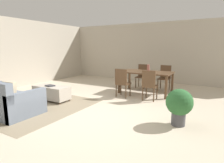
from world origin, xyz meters
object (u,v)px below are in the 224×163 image
Objects in this scene: dining_chair_near_right at (149,84)px; vase_centerpiece at (148,68)px; dining_table at (146,74)px; dining_chair_far_right at (165,76)px; potted_plant at (179,104)px; dining_chair_far_left at (142,75)px; book_on_ottoman at (50,86)px; dining_chair_near_left at (122,81)px; couch at (1,100)px; ottoman_table at (51,92)px.

vase_centerpiece reaches higher than dining_chair_near_right.
dining_table is 0.99m from dining_chair_far_right.
potted_plant is at bearing -57.72° from vase_centerpiece.
book_on_ottoman is at bearing -118.66° from dining_chair_far_left.
dining_table reaches higher than book_on_ottoman.
dining_chair_near_left is at bearing 145.10° from potted_plant.
couch is 1.38m from ottoman_table.
dining_chair_far_left is at bearing 89.48° from dining_chair_near_left.
dining_chair_far_left is at bearing -176.92° from dining_chair_far_right.
dining_chair_far_right is at bearing 57.66° from couch.
dining_chair_far_left is at bearing 122.44° from potted_plant.
vase_centerpiece is at bearing -113.82° from dining_chair_far_right.
dining_chair_near_right is at bearing 44.46° from couch.
couch is at bearing -125.68° from dining_chair_near_left.
dining_chair_far_left is 3.54× the size of book_on_ottoman.
dining_chair_near_right is (2.57, 1.44, 0.27)m from ottoman_table.
dining_chair_far_right is (0.89, 1.78, 0.00)m from dining_chair_near_left.
dining_chair_near_left is at bearing -116.68° from dining_chair_far_right.
dining_table is 1.02m from dining_chair_near_left.
couch is 7.64× the size of book_on_ottoman.
potted_plant is at bearing 18.63° from couch.
potted_plant is at bearing 0.27° from book_on_ottoman.
dining_chair_far_left reaches higher than dining_table.
dining_table is 1.91× the size of dining_chair_near_left.
dining_chair_far_left is 1.00× the size of dining_chair_far_right.
dining_chair_far_left is 1.21× the size of potted_plant.
dining_chair_far_right reaches higher than ottoman_table.
dining_chair_near_left is 1.14m from vase_centerpiece.
dining_chair_near_left reaches higher than book_on_ottoman.
ottoman_table is 3.28m from vase_centerpiece.
couch is at bearing -101.17° from book_on_ottoman.
potted_plant is at bearing -57.56° from dining_chair_far_left.
dining_chair_near_right is 3.81× the size of vase_centerpiece.
dining_table is (2.43, 3.63, 0.39)m from couch.
potted_plant is (3.97, 1.34, 0.16)m from couch.
dining_table is 2.30× the size of potted_plant.
dining_table is 1.91× the size of dining_chair_far_right.
dining_chair_near_left and dining_chair_far_right have the same top height.
dining_chair_far_right is (0.01, 1.72, 0.00)m from dining_chair_near_right.
couch is at bearing -122.34° from dining_chair_far_right.
dining_chair_far_right reaches higher than book_on_ottoman.
dining_chair_near_right is (0.88, 0.06, 0.00)m from dining_chair_near_left.
ottoman_table is at bearing -133.56° from vase_centerpiece.
dining_table is 3.18m from book_on_ottoman.
dining_chair_far_right reaches higher than dining_table.
couch is at bearing -113.91° from dining_chair_far_left.
dining_chair_near_left is 1.00× the size of dining_chair_near_right.
dining_chair_far_left and dining_chair_far_right have the same top height.
ottoman_table is 1.51× the size of potted_plant.
ottoman_table is (0.27, 1.35, -0.04)m from couch.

